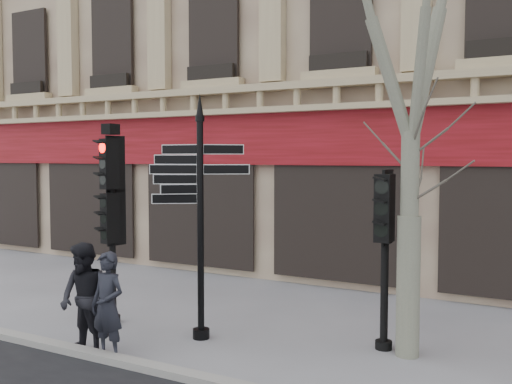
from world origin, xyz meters
TOP-DOWN VIEW (x-y plane):
  - ground at (0.00, 0.00)m, footprint 80.00×80.00m
  - kerb at (0.00, -1.40)m, footprint 80.00×0.25m
  - fingerpost at (-0.78, 0.24)m, footprint 2.33×2.33m
  - traffic_signal_main at (-2.78, 0.23)m, footprint 0.47×0.37m
  - traffic_signal_secondary at (2.16, 1.22)m, footprint 0.49×0.35m
  - pedestrian_a at (-1.47, -1.30)m, footprint 0.63×0.43m
  - pedestrian_b at (-1.96, -1.30)m, footprint 0.94×0.78m

SIDE VIEW (x-z plane):
  - ground at x=0.00m, z-range 0.00..0.00m
  - kerb at x=0.00m, z-range 0.00..0.12m
  - pedestrian_a at x=-1.47m, z-range 0.00..1.68m
  - pedestrian_b at x=-1.96m, z-range 0.00..1.79m
  - traffic_signal_secondary at x=2.16m, z-range 0.57..3.44m
  - traffic_signal_main at x=-2.78m, z-range 0.50..4.26m
  - fingerpost at x=-0.78m, z-range 0.72..4.95m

